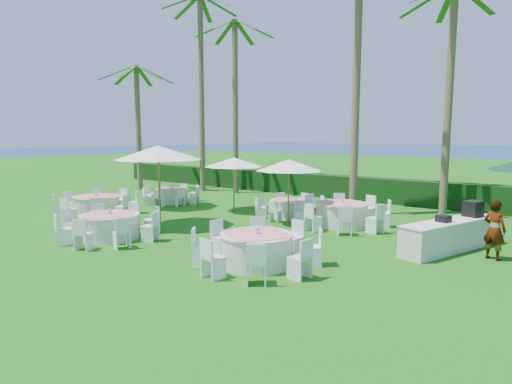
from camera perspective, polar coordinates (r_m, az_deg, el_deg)
ground at (r=14.38m, az=-13.35°, el=-5.99°), size 120.00×120.00×0.00m
hedge at (r=23.54m, az=10.11°, el=0.77°), size 34.00×1.00×1.20m
banquet_table_a at (r=19.02m, az=-20.49°, el=-1.66°), size 3.30×3.30×0.99m
banquet_table_b at (r=14.60m, az=-18.89°, el=-4.28°), size 3.17×3.17×0.97m
banquet_table_c at (r=11.03m, az=0.11°, el=-7.56°), size 3.32×3.32×1.00m
banquet_table_d at (r=21.62m, az=-11.17°, el=-0.44°), size 2.75×2.75×0.87m
banquet_table_e at (r=17.56m, az=4.58°, el=-2.11°), size 2.88×2.88×0.88m
banquet_table_f at (r=16.08m, az=11.36°, el=-2.86°), size 3.43×3.43×1.03m
umbrella_a at (r=20.21m, az=-12.81°, el=5.31°), size 3.11×3.11×2.85m
umbrella_b at (r=15.86m, az=-12.90°, el=5.13°), size 3.12×3.12×2.96m
umbrella_c at (r=18.68m, az=-2.99°, el=3.99°), size 2.55×2.55×2.38m
umbrella_d at (r=15.76m, az=4.39°, el=3.59°), size 2.46×2.46×2.45m
buffet_table at (r=13.66m, az=24.55°, el=-5.14°), size 1.93×3.88×1.36m
staff_person at (r=13.10m, az=29.20°, el=-4.44°), size 0.69×0.56×1.62m
palm_a at (r=26.16m, az=-7.30°, el=13.69°), size 4.40×3.99×11.35m
palm_b at (r=24.96m, az=-2.78°, el=12.17°), size 4.26×4.36×9.76m
palm_c at (r=18.39m, az=13.26°, el=14.82°), size 4.41×4.07×10.47m
palm_d at (r=19.86m, az=24.36°, el=12.20°), size 4.40×3.96×9.39m
palm_f at (r=27.39m, az=-15.45°, el=9.10°), size 4.40×3.96×7.53m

